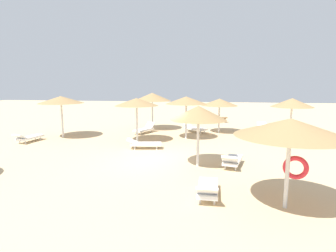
# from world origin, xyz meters

# --- Properties ---
(ground_plane) EXTENTS (80.00, 80.00, 0.00)m
(ground_plane) POSITION_xyz_m (0.00, 0.00, 0.00)
(ground_plane) COLOR #D1B284
(parasol_1) EXTENTS (3.14, 3.14, 2.67)m
(parasol_1) POSITION_xyz_m (4.57, -4.30, 2.39)
(parasol_1) COLOR silver
(parasol_1) RESTS_ON ground
(parasol_2) EXTENTS (2.91, 2.91, 2.88)m
(parasol_2) POSITION_xyz_m (-2.06, 8.61, 2.56)
(parasol_2) COLOR silver
(parasol_2) RESTS_ON ground
(parasol_3) EXTENTS (2.45, 2.45, 2.68)m
(parasol_3) POSITION_xyz_m (1.84, -0.54, 2.36)
(parasol_3) COLOR silver
(parasol_3) RESTS_ON ground
(parasol_4) EXTENTS (2.95, 2.95, 2.78)m
(parasol_4) POSITION_xyz_m (-7.41, 4.62, 2.53)
(parasol_4) COLOR silver
(parasol_4) RESTS_ON ground
(parasol_5) EXTENTS (2.62, 2.62, 2.51)m
(parasol_5) POSITION_xyz_m (3.07, 7.89, 2.25)
(parasol_5) COLOR silver
(parasol_5) RESTS_ON ground
(parasol_6) EXTENTS (2.57, 2.57, 2.70)m
(parasol_6) POSITION_xyz_m (7.43, 5.67, 2.42)
(parasol_6) COLOR silver
(parasol_6) RESTS_ON ground
(parasol_7) EXTENTS (2.69, 2.69, 2.73)m
(parasol_7) POSITION_xyz_m (-2.10, 4.00, 2.48)
(parasol_7) COLOR silver
(parasol_7) RESTS_ON ground
(parasol_8) EXTENTS (2.68, 2.68, 2.77)m
(parasol_8) POSITION_xyz_m (0.84, 5.39, 2.52)
(parasol_8) COLOR silver
(parasol_8) RESTS_ON ground
(lounger_1) EXTENTS (0.69, 1.91, 0.70)m
(lounger_1) POSITION_xyz_m (2.30, -3.92, 0.32)
(lounger_1) COLOR white
(lounger_1) RESTS_ON ground
(lounger_2) EXTENTS (1.36, 1.98, 0.73)m
(lounger_2) POSITION_xyz_m (-2.29, 6.94, 0.32)
(lounger_2) COLOR white
(lounger_2) RESTS_ON ground
(lounger_3) EXTENTS (1.09, 1.99, 0.71)m
(lounger_3) POSITION_xyz_m (3.36, -0.47, 0.32)
(lounger_3) COLOR white
(lounger_3) RESTS_ON ground
(lounger_4) EXTENTS (0.98, 1.99, 0.64)m
(lounger_4) POSITION_xyz_m (-8.75, 2.90, 0.31)
(lounger_4) COLOR white
(lounger_4) RESTS_ON ground
(lounger_5) EXTENTS (1.92, 1.58, 0.72)m
(lounger_5) POSITION_xyz_m (1.27, 7.89, 0.32)
(lounger_5) COLOR white
(lounger_5) RESTS_ON ground
(lounger_6) EXTENTS (0.64, 1.85, 0.80)m
(lounger_6) POSITION_xyz_m (6.18, 7.63, 0.32)
(lounger_6) COLOR white
(lounger_6) RESTS_ON ground
(lounger_7) EXTENTS (1.99, 0.94, 0.61)m
(lounger_7) POSITION_xyz_m (-1.28, 2.24, 0.31)
(lounger_7) COLOR white
(lounger_7) RESTS_ON ground
(bench_0) EXTENTS (1.54, 0.58, 0.49)m
(bench_0) POSITION_xyz_m (3.28, 13.24, 0.35)
(bench_0) COLOR brown
(bench_0) RESTS_ON ground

